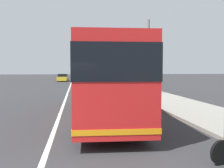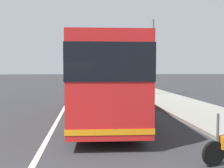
# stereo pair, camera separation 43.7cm
# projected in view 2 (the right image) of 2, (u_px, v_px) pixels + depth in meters

# --- Properties ---
(sidewalk_curb) EXTENTS (110.00, 3.60, 0.14)m
(sidewalk_curb) POSITION_uv_depth(u_px,v_px,m) (191.00, 108.00, 14.57)
(sidewalk_curb) COLOR gray
(sidewalk_curb) RESTS_ON ground
(lane_divider_line) EXTENTS (110.00, 0.16, 0.01)m
(lane_divider_line) POSITION_uv_depth(u_px,v_px,m) (62.00, 112.00, 13.85)
(lane_divider_line) COLOR silver
(lane_divider_line) RESTS_ON ground
(coach_bus) EXTENTS (11.30, 2.96, 3.39)m
(coach_bus) POSITION_uv_depth(u_px,v_px,m) (104.00, 76.00, 12.39)
(coach_bus) COLOR red
(coach_bus) RESTS_ON ground
(car_side_street) EXTENTS (4.48, 1.96, 1.40)m
(car_side_street) POSITION_uv_depth(u_px,v_px,m) (70.00, 78.00, 48.09)
(car_side_street) COLOR gold
(car_side_street) RESTS_ON ground
(car_oncoming) EXTENTS (4.11, 2.07, 1.43)m
(car_oncoming) POSITION_uv_depth(u_px,v_px,m) (91.00, 77.00, 50.77)
(car_oncoming) COLOR #2D7238
(car_oncoming) RESTS_ON ground
(utility_pole) EXTENTS (0.23, 0.23, 6.57)m
(utility_pole) POSITION_uv_depth(u_px,v_px,m) (153.00, 58.00, 22.21)
(utility_pole) COLOR slate
(utility_pole) RESTS_ON ground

